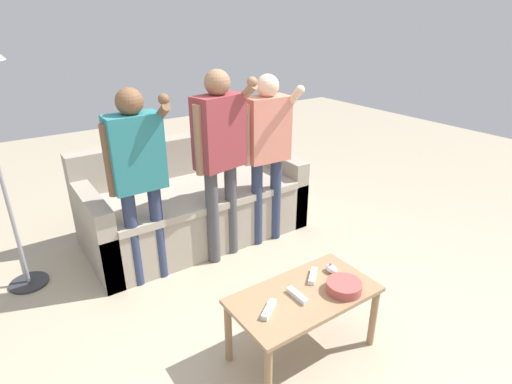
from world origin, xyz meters
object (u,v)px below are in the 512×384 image
(coffee_table, at_px, (304,303))
(game_remote_wand_near, at_px, (269,309))
(couch, at_px, (193,204))
(player_right, at_px, (267,142))
(player_left, at_px, (138,167))
(game_remote_wand_far, at_px, (297,296))
(snack_bowl, at_px, (344,287))
(game_remote_nunchuk, at_px, (331,269))
(player_center, at_px, (220,147))
(game_remote_wand_spare, at_px, (313,276))

(coffee_table, distance_m, game_remote_wand_near, 0.27)
(couch, xyz_separation_m, player_right, (0.48, -0.49, 0.63))
(couch, distance_m, player_left, 1.00)
(player_right, relative_size, game_remote_wand_far, 9.52)
(snack_bowl, relative_size, game_remote_nunchuk, 2.34)
(game_remote_nunchuk, bearing_deg, player_center, 95.99)
(game_remote_wand_near, relative_size, game_remote_wand_far, 0.95)
(player_center, height_order, game_remote_wand_spare, player_center)
(coffee_table, bearing_deg, game_remote_nunchuk, 13.44)
(game_remote_wand_far, bearing_deg, game_remote_nunchuk, 12.33)
(snack_bowl, bearing_deg, game_remote_wand_spare, 107.41)
(snack_bowl, xyz_separation_m, game_remote_wand_spare, (-0.06, 0.20, -0.01))
(coffee_table, distance_m, player_left, 1.45)
(game_remote_nunchuk, distance_m, game_remote_wand_near, 0.55)
(game_remote_wand_near, bearing_deg, game_remote_wand_spare, 13.37)
(couch, height_order, game_remote_wand_spare, couch)
(snack_bowl, bearing_deg, coffee_table, 151.27)
(game_remote_nunchuk, xyz_separation_m, player_right, (0.34, 1.16, 0.48))
(coffee_table, height_order, game_remote_wand_near, game_remote_wand_near)
(coffee_table, bearing_deg, game_remote_wand_spare, 31.05)
(player_center, relative_size, game_remote_wand_far, 9.96)
(player_right, bearing_deg, player_left, 178.96)
(couch, relative_size, game_remote_wand_near, 13.03)
(couch, bearing_deg, game_remote_nunchuk, -84.96)
(coffee_table, bearing_deg, couch, 85.61)
(player_right, height_order, game_remote_wand_spare, player_right)
(player_left, bearing_deg, game_remote_wand_near, -79.90)
(player_left, relative_size, game_remote_wand_far, 9.48)
(coffee_table, bearing_deg, player_left, 111.30)
(game_remote_wand_spare, bearing_deg, game_remote_wand_far, -155.16)
(player_left, bearing_deg, player_right, -1.04)
(player_right, distance_m, game_remote_wand_spare, 1.33)
(game_remote_wand_far, relative_size, game_remote_wand_spare, 1.11)
(couch, bearing_deg, game_remote_wand_spare, -89.65)
(game_remote_nunchuk, relative_size, player_right, 0.06)
(game_remote_wand_far, bearing_deg, player_left, 108.86)
(player_left, distance_m, game_remote_wand_far, 1.41)
(player_left, bearing_deg, couch, 37.49)
(couch, height_order, player_center, player_center)
(coffee_table, relative_size, game_remote_wand_far, 5.53)
(couch, height_order, game_remote_wand_near, couch)
(game_remote_nunchuk, height_order, game_remote_wand_near, game_remote_nunchuk)
(snack_bowl, bearing_deg, game_remote_wand_near, 167.73)
(couch, xyz_separation_m, coffee_table, (-0.13, -1.72, 0.06))
(player_right, bearing_deg, game_remote_nunchuk, -106.27)
(game_remote_wand_spare, bearing_deg, game_remote_nunchuk, -8.01)
(snack_bowl, height_order, game_remote_wand_far, snack_bowl)
(game_remote_wand_far, bearing_deg, game_remote_wand_near, -179.01)
(coffee_table, distance_m, game_remote_wand_far, 0.10)
(player_right, bearing_deg, game_remote_wand_near, -125.39)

